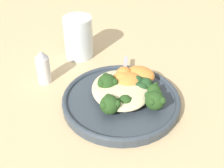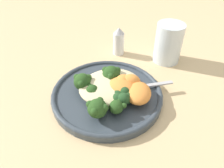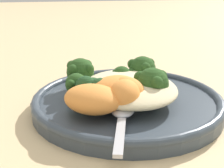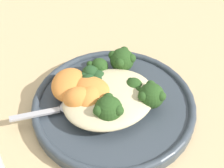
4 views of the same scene
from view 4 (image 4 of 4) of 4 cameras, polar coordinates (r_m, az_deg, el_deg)
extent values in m
plane|color=#D6B784|center=(0.59, 1.27, -3.71)|extent=(4.00, 4.00, 0.00)
cylinder|color=#38424C|center=(0.58, 0.26, -3.64)|extent=(0.25, 0.25, 0.02)
torus|color=#38424C|center=(0.58, 0.27, -3.11)|extent=(0.25, 0.25, 0.01)
ellipsoid|color=beige|center=(0.56, -0.39, -2.26)|extent=(0.14, 0.12, 0.02)
ellipsoid|color=#8EB25B|center=(0.56, -2.66, -2.66)|extent=(0.03, 0.07, 0.02)
sphere|color=#284C1E|center=(0.53, -0.55, -3.94)|extent=(0.04, 0.04, 0.04)
sphere|color=#284C1E|center=(0.54, -0.55, -2.15)|extent=(0.02, 0.02, 0.02)
sphere|color=#284C1E|center=(0.52, -2.09, -4.09)|extent=(0.02, 0.02, 0.02)
sphere|color=#284C1E|center=(0.52, 0.98, -4.07)|extent=(0.02, 0.02, 0.02)
ellipsoid|color=#8EB25B|center=(0.56, 0.59, -2.19)|extent=(0.10, 0.08, 0.02)
sphere|color=#284C1E|center=(0.56, 6.00, -1.79)|extent=(0.04, 0.04, 0.04)
sphere|color=#284C1E|center=(0.56, 5.92, -0.19)|extent=(0.01, 0.01, 0.01)
sphere|color=#284C1E|center=(0.54, 4.73, -1.89)|extent=(0.01, 0.01, 0.01)
sphere|color=#284C1E|center=(0.55, 7.49, -1.87)|extent=(0.01, 0.01, 0.01)
ellipsoid|color=#8EB25B|center=(0.57, -0.58, -1.69)|extent=(0.08, 0.04, 0.02)
sphere|color=#284C1E|center=(0.57, 3.44, -0.58)|extent=(0.03, 0.03, 0.03)
sphere|color=#284C1E|center=(0.58, 2.86, 0.45)|extent=(0.01, 0.01, 0.01)
sphere|color=#284C1E|center=(0.56, 4.08, -0.91)|extent=(0.01, 0.01, 0.01)
ellipsoid|color=#8EB25B|center=(0.59, -1.37, -0.16)|extent=(0.11, 0.06, 0.02)
sphere|color=#284C1E|center=(0.61, 1.53, 3.67)|extent=(0.04, 0.04, 0.04)
sphere|color=#284C1E|center=(0.62, 1.87, 5.06)|extent=(0.01, 0.01, 0.01)
sphere|color=#284C1E|center=(0.61, 0.13, 4.40)|extent=(0.01, 0.01, 0.01)
sphere|color=#284C1E|center=(0.60, 1.20, 3.23)|extent=(0.01, 0.01, 0.01)
sphere|color=#284C1E|center=(0.60, 2.96, 3.92)|extent=(0.01, 0.01, 0.01)
ellipsoid|color=#8EB25B|center=(0.58, -2.90, -0.36)|extent=(0.06, 0.07, 0.02)
sphere|color=#284C1E|center=(0.61, -2.33, 2.47)|extent=(0.03, 0.03, 0.03)
sphere|color=#284C1E|center=(0.61, -2.05, 3.52)|extent=(0.01, 0.01, 0.01)
sphere|color=#284C1E|center=(0.60, -3.38, 3.01)|extent=(0.01, 0.01, 0.01)
sphere|color=#284C1E|center=(0.59, -2.65, 2.12)|extent=(0.01, 0.01, 0.01)
sphere|color=#284C1E|center=(0.60, -1.30, 2.65)|extent=(0.01, 0.01, 0.01)
ellipsoid|color=orange|center=(0.55, -3.30, -2.14)|extent=(0.06, 0.06, 0.03)
ellipsoid|color=orange|center=(0.55, -5.11, -2.28)|extent=(0.06, 0.05, 0.04)
ellipsoid|color=orange|center=(0.58, -6.54, -0.09)|extent=(0.08, 0.09, 0.03)
ellipsoid|color=orange|center=(0.56, -3.09, -1.16)|extent=(0.07, 0.08, 0.03)
sphere|color=#234723|center=(0.59, -2.22, 0.91)|extent=(0.03, 0.03, 0.03)
sphere|color=#234723|center=(0.59, -3.35, 1.63)|extent=(0.03, 0.03, 0.03)
sphere|color=#234723|center=(0.59, -4.19, 0.61)|extent=(0.03, 0.03, 0.03)
sphere|color=#234723|center=(0.58, -3.63, 0.23)|extent=(0.03, 0.03, 0.03)
sphere|color=#234723|center=(0.58, -2.37, 0.05)|extent=(0.03, 0.03, 0.03)
cube|color=#B7B7BC|center=(0.56, -11.68, -4.55)|extent=(0.07, 0.03, 0.00)
ellipsoid|color=#B7B7BC|center=(0.56, -6.16, -3.36)|extent=(0.04, 0.04, 0.01)
camera|label=1|loc=(0.73, 51.90, 30.79)|focal=50.00mm
camera|label=2|loc=(0.76, -2.57, 37.71)|focal=35.00mm
camera|label=3|loc=(0.54, -43.46, 0.13)|focal=50.00mm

